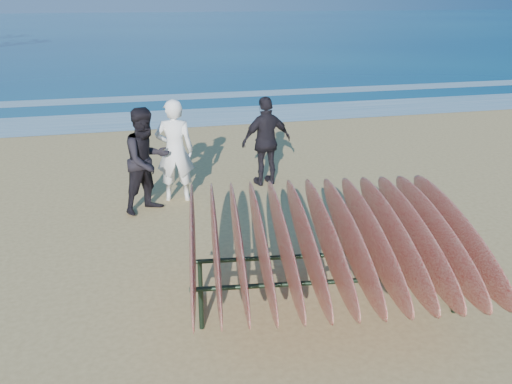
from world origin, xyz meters
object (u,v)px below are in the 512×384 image
person_dark_b (266,141)px  surfboard_rack (328,239)px  person_white (175,151)px  person_dark_a (147,161)px

person_dark_b → surfboard_rack: bearing=73.4°
surfboard_rack → person_dark_b: (0.45, 4.43, -0.01)m
surfboard_rack → person_white: size_ratio=1.91×
surfboard_rack → person_white: bearing=116.2°
person_white → surfboard_rack: bearing=118.3°
person_dark_a → person_dark_b: (2.30, 0.87, -0.04)m
person_dark_b → person_white: bearing=3.2°
surfboard_rack → person_dark_b: size_ratio=2.05×
surfboard_rack → person_dark_a: person_dark_a is taller
person_white → person_dark_a: (-0.51, -0.42, -0.02)m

